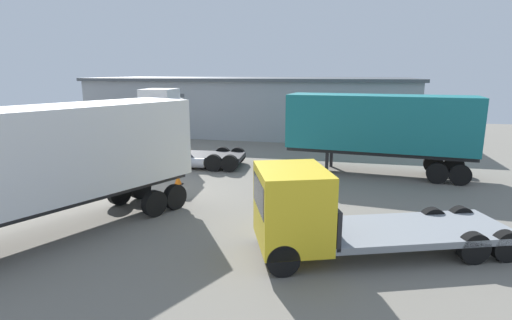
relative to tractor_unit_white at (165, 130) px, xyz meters
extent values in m
plane|color=slate|center=(1.87, -5.21, -2.06)|extent=(60.00, 60.00, 0.00)
cube|color=#93999E|center=(1.87, 13.66, 0.22)|extent=(26.81, 9.74, 4.55)
cube|color=#474C51|center=(1.87, 13.66, 2.61)|extent=(27.31, 10.24, 0.25)
cube|color=#4C5156|center=(-4.03, 8.82, -0.26)|extent=(3.20, 0.08, 3.60)
cube|color=#4C5156|center=(7.77, 8.82, -0.26)|extent=(3.20, 0.08, 3.60)
cube|color=silver|center=(-0.40, -0.02, 0.07)|extent=(2.57, 2.66, 3.32)
cube|color=silver|center=(-0.20, 0.00, 2.00)|extent=(1.82, 2.21, 0.60)
cube|color=black|center=(-1.57, -0.10, 0.73)|extent=(0.23, 2.10, 1.19)
cube|color=#232326|center=(2.66, 0.20, -1.47)|extent=(3.86, 2.26, 0.24)
cylinder|color=#B2B2B7|center=(2.13, -0.84, -1.64)|extent=(1.14, 0.64, 0.56)
cylinder|color=black|center=(-0.92, -1.15, -1.59)|extent=(0.95, 0.37, 0.93)
cylinder|color=black|center=(-1.08, 1.04, -1.59)|extent=(0.95, 0.37, 0.93)
cylinder|color=black|center=(3.19, -0.86, -1.59)|extent=(0.95, 0.37, 0.93)
cylinder|color=black|center=(3.04, 1.33, -1.59)|extent=(0.95, 0.37, 0.93)
cylinder|color=black|center=(4.09, -0.80, -1.59)|extent=(0.95, 0.37, 0.93)
cylinder|color=black|center=(3.94, 1.40, -1.59)|extent=(0.95, 0.37, 0.93)
cube|color=silver|center=(1.08, -10.12, 0.74)|extent=(6.15, 9.60, 2.89)
cube|color=#232326|center=(1.08, -10.12, -0.83)|extent=(5.47, 9.29, 0.24)
cylinder|color=black|center=(3.28, -7.93, -1.56)|extent=(0.68, 1.02, 0.99)
cylinder|color=black|center=(1.27, -7.03, -1.56)|extent=(0.68, 1.02, 0.99)
cylinder|color=black|center=(3.69, -7.02, -1.56)|extent=(0.68, 1.02, 0.99)
cylinder|color=black|center=(1.68, -6.11, -1.56)|extent=(0.68, 1.02, 0.99)
cube|color=yellow|center=(8.72, -10.16, -0.50)|extent=(2.61, 2.91, 2.20)
cube|color=black|center=(7.86, -10.48, -0.11)|extent=(0.77, 1.92, 0.88)
cube|color=gray|center=(12.27, -8.85, -1.42)|extent=(6.15, 4.21, 0.20)
cube|color=#232326|center=(9.68, -9.80, -0.87)|extent=(0.94, 2.29, 1.10)
cylinder|color=black|center=(8.66, -11.30, -1.60)|extent=(0.96, 0.60, 0.91)
cylinder|color=black|center=(7.93, -9.33, -1.60)|extent=(0.96, 0.60, 0.91)
cylinder|color=black|center=(13.80, -9.41, -1.60)|extent=(0.96, 0.60, 0.91)
cylinder|color=black|center=(13.07, -7.44, -1.60)|extent=(0.96, 0.60, 0.91)
cylinder|color=black|center=(14.73, -9.06, -1.60)|extent=(0.96, 0.60, 0.91)
cylinder|color=black|center=(14.01, -7.09, -1.60)|extent=(0.96, 0.60, 0.91)
cube|color=#197075|center=(11.78, 0.62, 0.68)|extent=(9.59, 3.48, 2.79)
cube|color=#232326|center=(11.78, 0.62, -0.83)|extent=(9.51, 2.73, 0.24)
cube|color=#232326|center=(9.22, 0.09, -1.50)|extent=(0.18, 0.18, 1.11)
cube|color=#232326|center=(9.39, 1.68, -1.50)|extent=(0.18, 0.18, 1.11)
cylinder|color=black|center=(14.53, -0.77, -1.55)|extent=(1.04, 0.41, 1.01)
cylinder|color=black|center=(14.77, 1.41, -1.55)|extent=(1.04, 0.41, 1.01)
cylinder|color=black|center=(15.53, -0.88, -1.55)|extent=(1.04, 0.41, 1.01)
cylinder|color=black|center=(15.76, 1.31, -1.55)|extent=(1.04, 0.41, 1.01)
cube|color=black|center=(2.39, -3.78, -2.04)|extent=(0.40, 0.40, 0.04)
cone|color=orange|center=(2.39, -3.78, -1.78)|extent=(0.36, 0.36, 0.55)
camera|label=1|loc=(10.13, -20.92, 3.25)|focal=28.00mm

